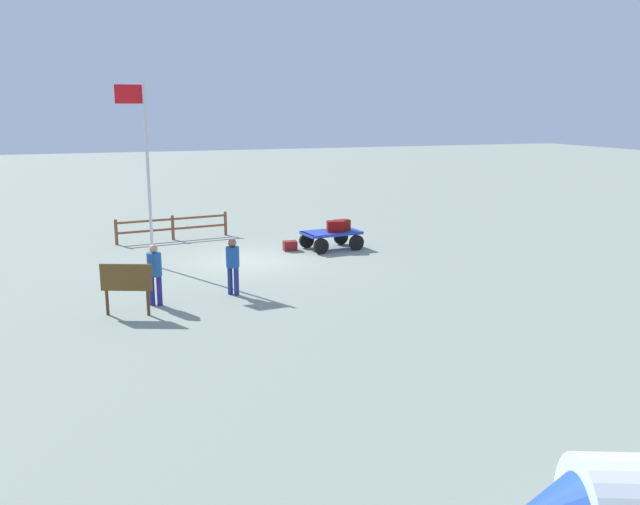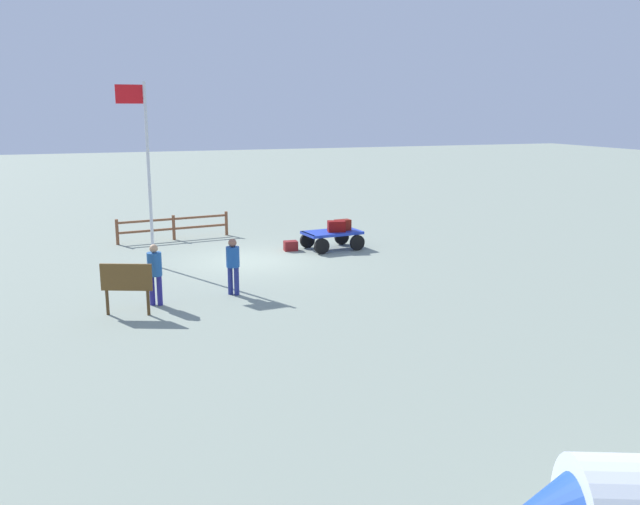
# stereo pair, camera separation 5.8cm
# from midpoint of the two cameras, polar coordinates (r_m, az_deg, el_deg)

# --- Properties ---
(ground_plane) EXTENTS (120.00, 120.00, 0.00)m
(ground_plane) POSITION_cam_midpoint_polar(r_m,az_deg,el_deg) (22.82, -5.94, -0.70)
(ground_plane) COLOR gray
(luggage_cart) EXTENTS (2.18, 1.54, 0.66)m
(luggage_cart) POSITION_cam_midpoint_polar(r_m,az_deg,el_deg) (24.47, 1.06, 1.41)
(luggage_cart) COLOR #223CBD
(luggage_cart) RESTS_ON ground
(suitcase_tan) EXTENTS (0.69, 0.52, 0.39)m
(suitcase_tan) POSITION_cam_midpoint_polar(r_m,az_deg,el_deg) (24.34, 1.47, 2.24)
(suitcase_tan) COLOR maroon
(suitcase_tan) RESTS_ON luggage_cart
(suitcase_grey) EXTENTS (0.59, 0.40, 0.39)m
(suitcase_grey) POSITION_cam_midpoint_polar(r_m,az_deg,el_deg) (24.63, 2.01, 2.36)
(suitcase_grey) COLOR maroon
(suitcase_grey) RESTS_ON luggage_cart
(suitcase_maroon) EXTENTS (0.51, 0.40, 0.35)m
(suitcase_maroon) POSITION_cam_midpoint_polar(r_m,az_deg,el_deg) (24.30, -2.44, 0.57)
(suitcase_maroon) COLOR maroon
(suitcase_maroon) RESTS_ON ground
(worker_lead) EXTENTS (0.52, 0.52, 1.58)m
(worker_lead) POSITION_cam_midpoint_polar(r_m,az_deg,el_deg) (18.54, -7.33, -0.79)
(worker_lead) COLOR navy
(worker_lead) RESTS_ON ground
(worker_trailing) EXTENTS (0.49, 0.49, 1.63)m
(worker_trailing) POSITION_cam_midpoint_polar(r_m,az_deg,el_deg) (17.92, -13.80, -1.40)
(worker_trailing) COLOR navy
(worker_trailing) RESTS_ON ground
(flagpole) EXTENTS (0.93, 0.10, 5.88)m
(flagpole) POSITION_cam_midpoint_polar(r_m,az_deg,el_deg) (22.13, -14.59, 7.60)
(flagpole) COLOR silver
(flagpole) RESTS_ON ground
(signboard) EXTENTS (1.22, 0.53, 1.31)m
(signboard) POSITION_cam_midpoint_polar(r_m,az_deg,el_deg) (17.26, -16.06, -2.32)
(signboard) COLOR #4C3319
(signboard) RESTS_ON ground
(wooden_fence) EXTENTS (4.41, 0.65, 0.97)m
(wooden_fence) POSITION_cam_midpoint_polar(r_m,az_deg,el_deg) (26.82, -12.29, 2.26)
(wooden_fence) COLOR brown
(wooden_fence) RESTS_ON ground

